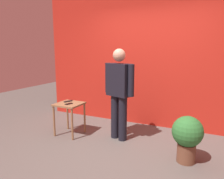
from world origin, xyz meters
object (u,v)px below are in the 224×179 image
(standing_person, at_px, (119,90))
(tv_remote, at_px, (68,101))
(cell_phone, at_px, (69,104))
(side_table, at_px, (69,109))
(potted_plant, at_px, (187,135))

(standing_person, height_order, tv_remote, standing_person)
(cell_phone, bearing_deg, tv_remote, 146.09)
(standing_person, height_order, side_table, standing_person)
(side_table, xyz_separation_m, cell_phone, (0.03, -0.05, 0.12))
(tv_remote, bearing_deg, cell_phone, -25.83)
(standing_person, xyz_separation_m, tv_remote, (-1.02, -0.12, -0.29))
(tv_remote, distance_m, potted_plant, 2.26)
(side_table, height_order, tv_remote, tv_remote)
(cell_phone, height_order, potted_plant, potted_plant)
(standing_person, distance_m, cell_phone, 0.98)
(side_table, distance_m, tv_remote, 0.17)
(potted_plant, bearing_deg, cell_phone, 177.60)
(side_table, xyz_separation_m, tv_remote, (-0.09, 0.09, 0.12))
(tv_remote, relative_size, potted_plant, 0.25)
(standing_person, bearing_deg, potted_plant, -16.18)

